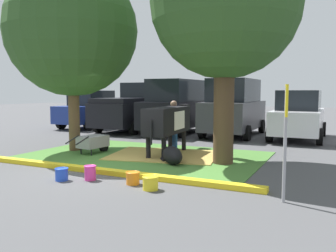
{
  "coord_description": "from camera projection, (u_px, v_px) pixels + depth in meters",
  "views": [
    {
      "loc": [
        5.3,
        -7.42,
        1.99
      ],
      "look_at": [
        0.52,
        2.58,
        0.9
      ],
      "focal_mm": 38.09,
      "sensor_mm": 36.0,
      "label": 1
    }
  ],
  "objects": [
    {
      "name": "bucket_orange",
      "position": [
        133.0,
        178.0,
        7.6
      ],
      "size": [
        0.31,
        0.31,
        0.27
      ],
      "color": "orange",
      "rests_on": "ground"
    },
    {
      "name": "cow_holstein",
      "position": [
        169.0,
        120.0,
        11.12
      ],
      "size": [
        0.84,
        3.14,
        1.53
      ],
      "color": "black",
      "rests_on": "ground"
    },
    {
      "name": "shade_tree_right",
      "position": [
        225.0,
        4.0,
        9.36
      ],
      "size": [
        3.99,
        3.99,
        6.3
      ],
      "color": "#4C3823",
      "rests_on": "ground"
    },
    {
      "name": "shade_tree_left",
      "position": [
        72.0,
        31.0,
        11.54
      ],
      "size": [
        4.25,
        4.25,
        6.07
      ],
      "color": "brown",
      "rests_on": "ground"
    },
    {
      "name": "sedan_blue",
      "position": [
        92.0,
        109.0,
        19.56
      ],
      "size": [
        2.03,
        4.4,
        2.02
      ],
      "color": "navy",
      "rests_on": "ground"
    },
    {
      "name": "calf_lying",
      "position": [
        172.0,
        155.0,
        9.74
      ],
      "size": [
        1.07,
        1.22,
        0.48
      ],
      "color": "black",
      "rests_on": "ground"
    },
    {
      "name": "bucket_yellow",
      "position": [
        150.0,
        183.0,
        7.18
      ],
      "size": [
        0.34,
        0.34,
        0.28
      ],
      "color": "yellow",
      "rests_on": "ground"
    },
    {
      "name": "parking_sign",
      "position": [
        286.0,
        120.0,
        6.25
      ],
      "size": [
        0.11,
        0.44,
        2.1
      ],
      "color": "#99999E",
      "rests_on": "ground"
    },
    {
      "name": "person_visitor_near",
      "position": [
        174.0,
        123.0,
        12.16
      ],
      "size": [
        0.48,
        0.34,
        1.67
      ],
      "color": "#23478C",
      "rests_on": "ground"
    },
    {
      "name": "pickup_truck_black",
      "position": [
        136.0,
        108.0,
        18.14
      ],
      "size": [
        2.23,
        5.4,
        2.42
      ],
      "color": "black",
      "rests_on": "ground"
    },
    {
      "name": "curb_yellow",
      "position": [
        94.0,
        170.0,
        8.72
      ],
      "size": [
        8.36,
        0.24,
        0.12
      ],
      "primitive_type": "cube",
      "color": "yellow",
      "rests_on": "ground"
    },
    {
      "name": "hatchback_white",
      "position": [
        299.0,
        116.0,
        14.67
      ],
      "size": [
        2.03,
        4.4,
        2.02
      ],
      "color": "silver",
      "rests_on": "ground"
    },
    {
      "name": "suv_dark_grey",
      "position": [
        234.0,
        107.0,
        15.86
      ],
      "size": [
        2.13,
        4.6,
        2.52
      ],
      "color": "#3D3D42",
      "rests_on": "ground"
    },
    {
      "name": "ground_plane",
      "position": [
        106.0,
        169.0,
        9.13
      ],
      "size": [
        80.0,
        80.0,
        0.0
      ],
      "primitive_type": "plane",
      "color": "#4C4C4F"
    },
    {
      "name": "hay_bedding",
      "position": [
        164.0,
        155.0,
        10.95
      ],
      "size": [
        3.61,
        2.98,
        0.04
      ],
      "primitive_type": "cube",
      "rotation": [
        0.0,
        0.0,
        0.2
      ],
      "color": "tan",
      "rests_on": "ground"
    },
    {
      "name": "bucket_pink",
      "position": [
        90.0,
        172.0,
        7.96
      ],
      "size": [
        0.28,
        0.28,
        0.33
      ],
      "color": "#EA3893",
      "rests_on": "ground"
    },
    {
      "name": "person_handler",
      "position": [
        224.0,
        129.0,
        10.56
      ],
      "size": [
        0.34,
        0.47,
        1.61
      ],
      "color": "maroon",
      "rests_on": "ground"
    },
    {
      "name": "suv_black",
      "position": [
        176.0,
        106.0,
        16.77
      ],
      "size": [
        2.13,
        4.6,
        2.52
      ],
      "color": "black",
      "rests_on": "ground"
    },
    {
      "name": "grass_island",
      "position": [
        144.0,
        156.0,
        10.96
      ],
      "size": [
        7.16,
        4.67,
        0.02
      ],
      "primitive_type": "cube",
      "color": "#477A33",
      "rests_on": "ground"
    },
    {
      "name": "wheelbarrow",
      "position": [
        93.0,
        142.0,
        11.28
      ],
      "size": [
        0.7,
        1.62,
        0.63
      ],
      "color": "gray",
      "rests_on": "ground"
    },
    {
      "name": "bucket_blue",
      "position": [
        62.0,
        174.0,
        7.93
      ],
      "size": [
        0.3,
        0.3,
        0.28
      ],
      "color": "blue",
      "rests_on": "ground"
    }
  ]
}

